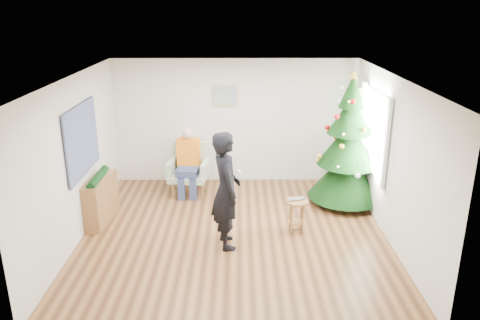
{
  "coord_description": "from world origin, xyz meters",
  "views": [
    {
      "loc": [
        0.08,
        -6.97,
        3.68
      ],
      "look_at": [
        0.1,
        0.6,
        1.1
      ],
      "focal_mm": 35.0,
      "sensor_mm": 36.0,
      "label": 1
    }
  ],
  "objects_px": {
    "standing_man": "(226,190)",
    "console": "(100,200)",
    "stool": "(296,216)",
    "armchair": "(189,175)",
    "christmas_tree": "(348,146)"
  },
  "relations": [
    {
      "from": "armchair",
      "to": "standing_man",
      "type": "distance_m",
      "value": 2.36
    },
    {
      "from": "stool",
      "to": "armchair",
      "type": "height_order",
      "value": "armchair"
    },
    {
      "from": "christmas_tree",
      "to": "stool",
      "type": "distance_m",
      "value": 1.8
    },
    {
      "from": "armchair",
      "to": "console",
      "type": "xyz_separation_m",
      "value": [
        -1.42,
        -1.31,
        0.02
      ]
    },
    {
      "from": "console",
      "to": "stool",
      "type": "bearing_deg",
      "value": -0.92
    },
    {
      "from": "standing_man",
      "to": "console",
      "type": "bearing_deg",
      "value": 56.12
    },
    {
      "from": "stool",
      "to": "standing_man",
      "type": "height_order",
      "value": "standing_man"
    },
    {
      "from": "christmas_tree",
      "to": "stool",
      "type": "xyz_separation_m",
      "value": [
        -1.07,
        -1.18,
        -0.86
      ]
    },
    {
      "from": "christmas_tree",
      "to": "console",
      "type": "relative_size",
      "value": 2.54
    },
    {
      "from": "armchair",
      "to": "christmas_tree",
      "type": "bearing_deg",
      "value": -3.02
    },
    {
      "from": "standing_man",
      "to": "console",
      "type": "xyz_separation_m",
      "value": [
        -2.21,
        0.84,
        -0.53
      ]
    },
    {
      "from": "stool",
      "to": "armchair",
      "type": "bearing_deg",
      "value": 139.0
    },
    {
      "from": "stool",
      "to": "console",
      "type": "height_order",
      "value": "console"
    },
    {
      "from": "christmas_tree",
      "to": "armchair",
      "type": "height_order",
      "value": "christmas_tree"
    },
    {
      "from": "console",
      "to": "christmas_tree",
      "type": "bearing_deg",
      "value": 15.73
    }
  ]
}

